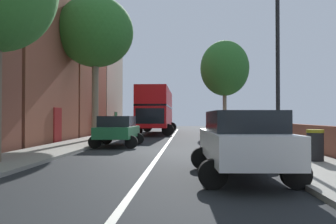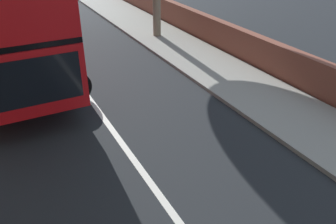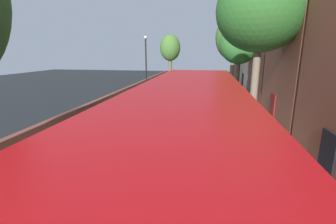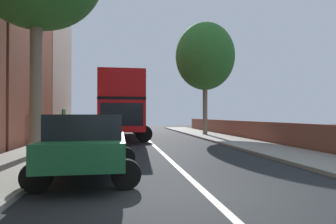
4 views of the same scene
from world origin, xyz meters
The scene contains 5 objects.
ground_plane centered at (0.00, 0.00, 0.00)m, with size 84.00×84.00×0.00m, color black.
road_centre_line centered at (0.00, 0.00, 0.00)m, with size 0.16×54.00×0.01m, color silver.
double_decker_bus centered at (-1.70, 15.56, 2.36)m, with size 3.60×11.39×4.06m.
parked_car_green_left_1 centered at (-2.50, 2.18, 0.91)m, with size 2.46×3.91×1.60m.
street_tree_right_3 centered at (4.73, 16.44, 6.17)m, with size 4.59×4.59×8.69m.
Camera 4 is at (-1.69, -5.21, 1.57)m, focal length 30.84 mm.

